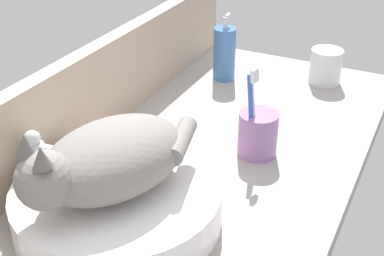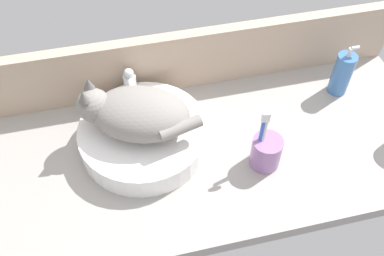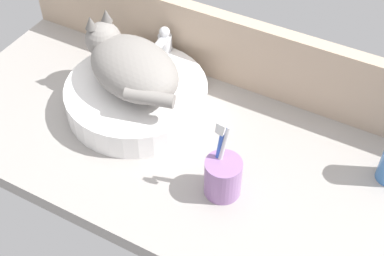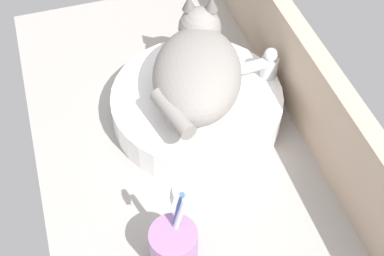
{
  "view_description": "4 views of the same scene",
  "coord_description": "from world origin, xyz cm",
  "views": [
    {
      "loc": [
        -75.05,
        -36.42,
        57.79
      ],
      "look_at": [
        1.1,
        1.35,
        9.0
      ],
      "focal_mm": 50.0,
      "sensor_mm": 36.0,
      "label": 1
    },
    {
      "loc": [
        -21.4,
        -66.92,
        92.86
      ],
      "look_at": [
        -5.34,
        2.01,
        7.39
      ],
      "focal_mm": 40.0,
      "sensor_mm": 36.0,
      "label": 2
    },
    {
      "loc": [
        39.37,
        -72.07,
        91.02
      ],
      "look_at": [
        1.31,
        -1.64,
        8.38
      ],
      "focal_mm": 50.0,
      "sensor_mm": 36.0,
      "label": 3
    },
    {
      "loc": [
        51.96,
        -17.12,
        83.23
      ],
      "look_at": [
        -6.59,
        1.07,
        10.63
      ],
      "focal_mm": 50.0,
      "sensor_mm": 36.0,
      "label": 4
    }
  ],
  "objects": [
    {
      "name": "cat",
      "position": [
        -19.1,
        5.97,
        12.53
      ],
      "size": [
        30.21,
        24.57,
        14.0
      ],
      "color": "gray",
      "rests_on": "sink_basin"
    },
    {
      "name": "backsplash_panel",
      "position": [
        0.0,
        25.93,
        9.43
      ],
      "size": [
        125.53,
        3.6,
        18.87
      ],
      "primitive_type": "cube",
      "color": "tan",
      "rests_on": "ground_plane"
    },
    {
      "name": "sink_basin",
      "position": [
        -17.79,
        5.57,
        3.38
      ],
      "size": [
        34.34,
        34.34,
        6.77
      ],
      "primitive_type": "cylinder",
      "color": "white",
      "rests_on": "ground_plane"
    },
    {
      "name": "toothbrush_cup",
      "position": [
        11.83,
        -7.73,
        4.8
      ],
      "size": [
        7.84,
        7.84,
        18.7
      ],
      "color": "#996BA8",
      "rests_on": "ground_plane"
    },
    {
      "name": "ground_plane",
      "position": [
        0.0,
        0.0,
        -2.0
      ],
      "size": [
        125.53,
        55.46,
        4.0
      ],
      "primitive_type": "cube",
      "color": "#9E9993"
    },
    {
      "name": "faucet",
      "position": [
        -18.7,
        20.0,
        7.3
      ],
      "size": [
        3.6,
        11.85,
        13.6
      ],
      "color": "silver",
      "rests_on": "ground_plane"
    }
  ]
}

